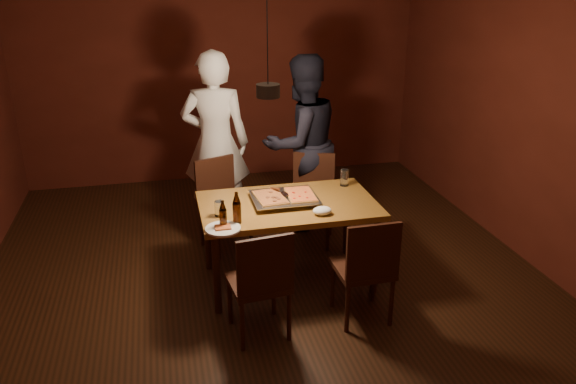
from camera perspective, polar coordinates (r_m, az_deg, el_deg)
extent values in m
plane|color=#341A0E|center=(4.96, -1.77, -9.96)|extent=(6.00, 6.00, 0.00)
plane|color=#5D2015|center=(7.29, -6.73, 12.10)|extent=(5.00, 0.00, 5.00)
plane|color=#5D2015|center=(5.44, 25.01, 6.89)|extent=(0.00, 6.00, 6.00)
cube|color=#986526|center=(4.79, 0.00, -1.39)|extent=(1.50, 0.90, 0.05)
cylinder|color=#38190F|center=(4.54, -7.27, -8.30)|extent=(0.06, 0.06, 0.70)
cylinder|color=#38190F|center=(4.82, 8.84, -6.44)|extent=(0.06, 0.06, 0.70)
cylinder|color=#38190F|center=(5.19, -8.19, -4.28)|extent=(0.06, 0.06, 0.70)
cylinder|color=#38190F|center=(5.44, 6.00, -2.88)|extent=(0.06, 0.06, 0.70)
cube|color=#38190F|center=(5.52, -6.40, -1.62)|extent=(0.54, 0.54, 0.04)
cube|color=#38190F|center=(5.59, -7.43, 1.28)|extent=(0.40, 0.18, 0.45)
cube|color=#38190F|center=(5.61, 2.41, -1.11)|extent=(0.54, 0.54, 0.04)
cube|color=#38190F|center=(5.69, 2.64, 1.85)|extent=(0.40, 0.18, 0.45)
cube|color=#38190F|center=(4.24, -3.05, -9.19)|extent=(0.47, 0.47, 0.04)
cube|color=#38190F|center=(3.96, -2.29, -7.56)|extent=(0.42, 0.08, 0.45)
cube|color=#38190F|center=(4.46, 7.58, -7.72)|extent=(0.43, 0.43, 0.04)
cube|color=#38190F|center=(4.19, 8.68, -6.10)|extent=(0.42, 0.04, 0.45)
cube|color=silver|center=(4.80, -0.37, -0.73)|extent=(0.59, 0.50, 0.05)
cube|color=maroon|center=(4.75, -1.82, -0.51)|extent=(0.26, 0.38, 0.02)
cube|color=gold|center=(4.81, 1.29, -0.23)|extent=(0.24, 0.37, 0.02)
cylinder|color=black|center=(4.35, -6.61, -2.70)|extent=(0.06, 0.06, 0.14)
cone|color=black|center=(4.30, -6.67, -1.36)|extent=(0.06, 0.06, 0.08)
cylinder|color=black|center=(4.40, -5.21, -2.15)|extent=(0.07, 0.07, 0.16)
cone|color=black|center=(4.35, -5.26, -0.60)|extent=(0.07, 0.07, 0.09)
cylinder|color=silver|center=(4.55, -6.96, -1.68)|extent=(0.08, 0.08, 0.13)
cylinder|color=silver|center=(5.16, 5.74, 1.45)|extent=(0.07, 0.07, 0.15)
cylinder|color=white|center=(4.33, -6.62, -3.73)|extent=(0.27, 0.27, 0.02)
cube|color=gold|center=(4.32, -6.63, -3.56)|extent=(0.12, 0.10, 0.01)
ellipsoid|color=white|center=(4.56, 3.51, -1.91)|extent=(0.16, 0.12, 0.07)
imported|color=white|center=(5.81, -7.37, 4.96)|extent=(0.77, 0.59, 1.89)
imported|color=black|center=(5.85, 1.40, 4.95)|extent=(1.08, 0.96, 1.83)
cylinder|color=black|center=(4.31, -2.04, 10.24)|extent=(0.18, 0.18, 0.10)
cylinder|color=black|center=(4.23, -2.14, 17.56)|extent=(0.01, 0.01, 1.00)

